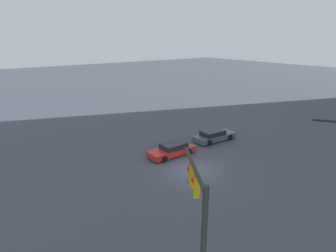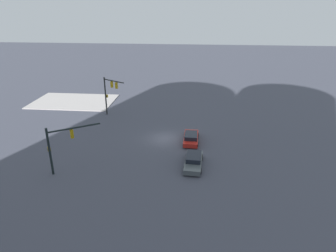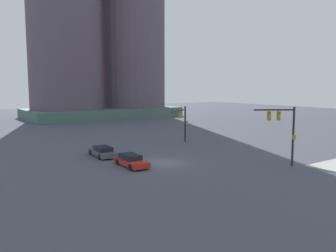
{
  "view_description": "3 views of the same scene",
  "coord_description": "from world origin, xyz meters",
  "px_view_note": "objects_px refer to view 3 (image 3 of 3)",
  "views": [
    {
      "loc": [
        16.35,
        -14.76,
        10.91
      ],
      "look_at": [
        -1.6,
        -1.27,
        3.79
      ],
      "focal_mm": 30.02,
      "sensor_mm": 36.0,
      "label": 1
    },
    {
      "loc": [
        -3.81,
        36.18,
        16.63
      ],
      "look_at": [
        -0.64,
        2.69,
        2.94
      ],
      "focal_mm": 32.21,
      "sensor_mm": 36.0,
      "label": 2
    },
    {
      "loc": [
        -19.89,
        -29.69,
        8.21
      ],
      "look_at": [
        0.9,
        0.2,
        3.9
      ],
      "focal_mm": 36.49,
      "sensor_mm": 36.0,
      "label": 3
    }
  ],
  "objects_px": {
    "traffic_signal_opposite_side": "(284,126)",
    "sedan_car_approaching": "(131,161)",
    "traffic_signal_near_corner": "(183,119)",
    "sedan_car_waiting_far": "(102,152)"
  },
  "relations": [
    {
      "from": "traffic_signal_opposite_side",
      "to": "sedan_car_approaching",
      "type": "xyz_separation_m",
      "value": [
        -12.96,
        8.76,
        -3.57
      ]
    },
    {
      "from": "traffic_signal_opposite_side",
      "to": "sedan_car_waiting_far",
      "type": "bearing_deg",
      "value": -17.02
    },
    {
      "from": "traffic_signal_near_corner",
      "to": "traffic_signal_opposite_side",
      "type": "distance_m",
      "value": 17.52
    },
    {
      "from": "traffic_signal_near_corner",
      "to": "traffic_signal_opposite_side",
      "type": "xyz_separation_m",
      "value": [
        -0.32,
        -17.5,
        0.68
      ]
    },
    {
      "from": "traffic_signal_opposite_side",
      "to": "sedan_car_approaching",
      "type": "relative_size",
      "value": 1.29
    },
    {
      "from": "traffic_signal_near_corner",
      "to": "sedan_car_waiting_far",
      "type": "distance_m",
      "value": 14.25
    },
    {
      "from": "sedan_car_approaching",
      "to": "sedan_car_waiting_far",
      "type": "bearing_deg",
      "value": -175.1
    },
    {
      "from": "traffic_signal_opposite_side",
      "to": "sedan_car_approaching",
      "type": "height_order",
      "value": "traffic_signal_opposite_side"
    },
    {
      "from": "traffic_signal_near_corner",
      "to": "traffic_signal_opposite_side",
      "type": "height_order",
      "value": "traffic_signal_opposite_side"
    },
    {
      "from": "traffic_signal_opposite_side",
      "to": "sedan_car_approaching",
      "type": "bearing_deg",
      "value": -2.96
    }
  ]
}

